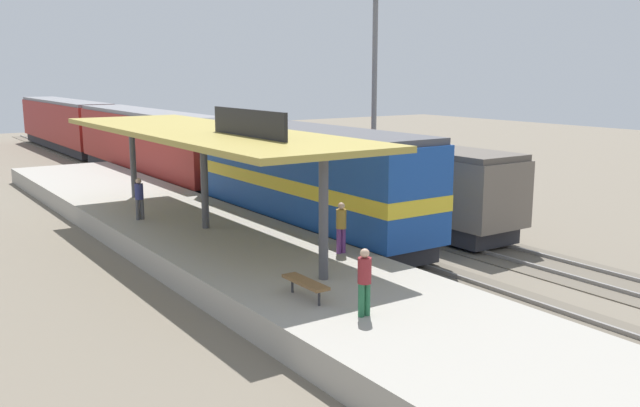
{
  "coord_description": "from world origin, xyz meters",
  "views": [
    {
      "loc": [
        -15.41,
        -23.71,
        6.8
      ],
      "look_at": [
        -1.38,
        -3.09,
        2.0
      ],
      "focal_mm": 38.4,
      "sensor_mm": 36.0,
      "label": 1
    }
  ],
  "objects_px": {
    "person_waiting": "(364,279)",
    "person_boarding": "(139,197)",
    "passenger_carriage_front": "(150,144)",
    "person_walking": "(341,225)",
    "freight_car": "(403,182)",
    "platform_bench": "(305,283)",
    "passenger_carriage_rear": "(65,124)",
    "light_mast": "(375,41)",
    "locomotive": "(304,178)"
  },
  "relations": [
    {
      "from": "person_boarding",
      "to": "locomotive",
      "type": "bearing_deg",
      "value": -24.26
    },
    {
      "from": "person_boarding",
      "to": "person_waiting",
      "type": "bearing_deg",
      "value": -87.31
    },
    {
      "from": "platform_bench",
      "to": "light_mast",
      "type": "height_order",
      "value": "light_mast"
    },
    {
      "from": "person_waiting",
      "to": "platform_bench",
      "type": "bearing_deg",
      "value": 104.58
    },
    {
      "from": "passenger_carriage_front",
      "to": "freight_car",
      "type": "distance_m",
      "value": 19.55
    },
    {
      "from": "passenger_carriage_front",
      "to": "freight_car",
      "type": "relative_size",
      "value": 1.67
    },
    {
      "from": "locomotive",
      "to": "person_boarding",
      "type": "bearing_deg",
      "value": 155.74
    },
    {
      "from": "light_mast",
      "to": "person_boarding",
      "type": "bearing_deg",
      "value": -170.44
    },
    {
      "from": "light_mast",
      "to": "passenger_carriage_rear",
      "type": "bearing_deg",
      "value": 103.04
    },
    {
      "from": "passenger_carriage_front",
      "to": "person_waiting",
      "type": "xyz_separation_m",
      "value": [
        -5.51,
        -29.19,
        -0.46
      ]
    },
    {
      "from": "freight_car",
      "to": "person_waiting",
      "type": "height_order",
      "value": "freight_car"
    },
    {
      "from": "platform_bench",
      "to": "person_boarding",
      "type": "xyz_separation_m",
      "value": [
        -0.16,
        12.08,
        0.51
      ]
    },
    {
      "from": "person_boarding",
      "to": "platform_bench",
      "type": "bearing_deg",
      "value": -89.23
    },
    {
      "from": "platform_bench",
      "to": "passenger_carriage_front",
      "type": "bearing_deg",
      "value": 77.61
    },
    {
      "from": "passenger_carriage_rear",
      "to": "freight_car",
      "type": "height_order",
      "value": "passenger_carriage_rear"
    },
    {
      "from": "person_boarding",
      "to": "passenger_carriage_rear",
      "type": "bearing_deg",
      "value": 80.29
    },
    {
      "from": "passenger_carriage_front",
      "to": "person_waiting",
      "type": "height_order",
      "value": "passenger_carriage_front"
    },
    {
      "from": "freight_car",
      "to": "platform_bench",
      "type": "bearing_deg",
      "value": -141.92
    },
    {
      "from": "passenger_carriage_rear",
      "to": "passenger_carriage_front",
      "type": "bearing_deg",
      "value": -90.0
    },
    {
      "from": "platform_bench",
      "to": "freight_car",
      "type": "xyz_separation_m",
      "value": [
        10.6,
        8.3,
        0.63
      ]
    },
    {
      "from": "freight_car",
      "to": "person_waiting",
      "type": "xyz_separation_m",
      "value": [
        -10.11,
        -10.2,
        -0.12
      ]
    },
    {
      "from": "person_walking",
      "to": "person_boarding",
      "type": "relative_size",
      "value": 1.0
    },
    {
      "from": "locomotive",
      "to": "person_walking",
      "type": "relative_size",
      "value": 8.44
    },
    {
      "from": "light_mast",
      "to": "person_boarding",
      "type": "height_order",
      "value": "light_mast"
    },
    {
      "from": "freight_car",
      "to": "passenger_carriage_front",
      "type": "bearing_deg",
      "value": 103.61
    },
    {
      "from": "locomotive",
      "to": "person_boarding",
      "type": "distance_m",
      "value": 6.78
    },
    {
      "from": "light_mast",
      "to": "person_walking",
      "type": "relative_size",
      "value": 6.84
    },
    {
      "from": "passenger_carriage_front",
      "to": "passenger_carriage_rear",
      "type": "relative_size",
      "value": 1.0
    },
    {
      "from": "locomotive",
      "to": "passenger_carriage_front",
      "type": "bearing_deg",
      "value": 90.0
    },
    {
      "from": "platform_bench",
      "to": "passenger_carriage_front",
      "type": "relative_size",
      "value": 0.08
    },
    {
      "from": "person_waiting",
      "to": "light_mast",
      "type": "bearing_deg",
      "value": 50.81
    },
    {
      "from": "person_boarding",
      "to": "freight_car",
      "type": "bearing_deg",
      "value": -19.32
    },
    {
      "from": "freight_car",
      "to": "passenger_carriage_rear",
      "type": "bearing_deg",
      "value": 96.59
    },
    {
      "from": "passenger_carriage_rear",
      "to": "person_boarding",
      "type": "distance_m",
      "value": 36.55
    },
    {
      "from": "freight_car",
      "to": "person_boarding",
      "type": "xyz_separation_m",
      "value": [
        -10.76,
        3.77,
        -0.12
      ]
    },
    {
      "from": "platform_bench",
      "to": "person_walking",
      "type": "xyz_separation_m",
      "value": [
        3.52,
        3.24,
        0.51
      ]
    },
    {
      "from": "passenger_carriage_front",
      "to": "person_walking",
      "type": "distance_m",
      "value": 24.19
    },
    {
      "from": "platform_bench",
      "to": "freight_car",
      "type": "height_order",
      "value": "freight_car"
    },
    {
      "from": "person_waiting",
      "to": "person_walking",
      "type": "relative_size",
      "value": 1.0
    },
    {
      "from": "person_waiting",
      "to": "person_boarding",
      "type": "height_order",
      "value": "same"
    },
    {
      "from": "locomotive",
      "to": "passenger_carriage_front",
      "type": "xyz_separation_m",
      "value": [
        0.0,
        18.0,
        -0.1
      ]
    },
    {
      "from": "passenger_carriage_rear",
      "to": "person_waiting",
      "type": "height_order",
      "value": "passenger_carriage_rear"
    },
    {
      "from": "platform_bench",
      "to": "passenger_carriage_rear",
      "type": "relative_size",
      "value": 0.08
    },
    {
      "from": "platform_bench",
      "to": "locomotive",
      "type": "bearing_deg",
      "value": 57.18
    },
    {
      "from": "freight_car",
      "to": "light_mast",
      "type": "distance_m",
      "value": 9.44
    },
    {
      "from": "person_walking",
      "to": "locomotive",
      "type": "bearing_deg",
      "value": 67.72
    },
    {
      "from": "passenger_carriage_rear",
      "to": "person_boarding",
      "type": "relative_size",
      "value": 11.7
    },
    {
      "from": "light_mast",
      "to": "platform_bench",
      "type": "bearing_deg",
      "value": -133.72
    },
    {
      "from": "light_mast",
      "to": "locomotive",
      "type": "bearing_deg",
      "value": -146.68
    },
    {
      "from": "person_waiting",
      "to": "passenger_carriage_rear",
      "type": "bearing_deg",
      "value": 83.71
    }
  ]
}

